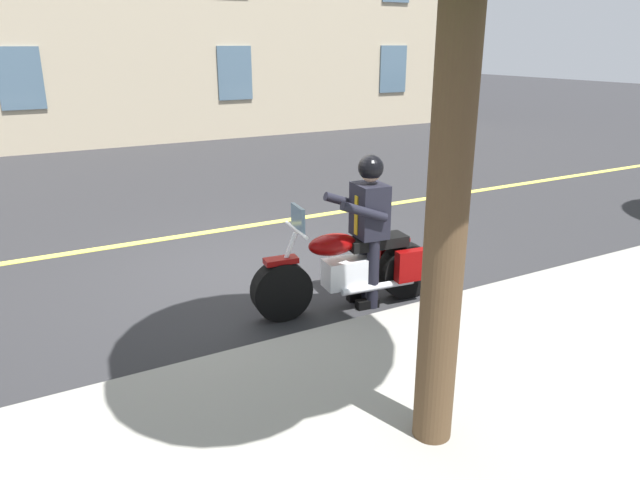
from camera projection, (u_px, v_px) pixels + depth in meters
ground_plane at (256, 273)px, 7.70m from camera, size 80.00×80.00×0.00m
lane_center_stripe at (207, 232)px, 9.36m from camera, size 60.00×0.16×0.01m
motorcycle_main at (352, 269)px, 6.61m from camera, size 2.22×0.74×1.26m
rider_main at (368, 218)px, 6.50m from camera, size 0.66×0.59×1.74m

